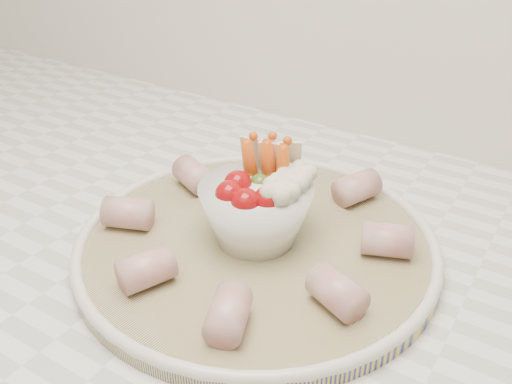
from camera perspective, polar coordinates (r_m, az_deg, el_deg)
The scene contains 3 objects.
serving_platter at distance 0.59m, azimuth 0.07°, elevation -5.13°, with size 0.41×0.41×0.02m.
veggie_bowl at distance 0.57m, azimuth 0.28°, elevation -1.41°, with size 0.12×0.12×0.10m.
cured_meat_rolls at distance 0.58m, azimuth 0.06°, elevation -3.41°, with size 0.31×0.30×0.03m.
Camera 1 is at (0.16, 1.02, 1.28)m, focal length 40.00 mm.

